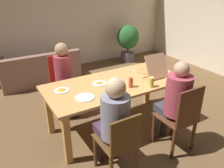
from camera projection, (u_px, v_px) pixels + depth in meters
ground_plane at (115, 126)px, 3.67m from camera, size 20.00×20.00×0.00m
back_wall at (49, 11)px, 5.44m from camera, size 6.84×0.12×2.92m
side_wall_right at (218, 12)px, 5.37m from camera, size 0.12×5.20×2.92m
dining_table at (115, 89)px, 3.39m from camera, size 2.08×0.96×0.77m
chair_0 at (119, 144)px, 2.55m from camera, size 0.39×0.45×0.88m
person_0 at (113, 118)px, 2.54m from camera, size 0.33×0.49×1.25m
chair_1 at (181, 117)px, 2.96m from camera, size 0.44×0.45×0.98m
person_1 at (175, 98)px, 2.97m from camera, size 0.33×0.48×1.26m
chair_2 at (63, 82)px, 3.95m from camera, size 0.41×0.43×0.99m
person_2 at (65, 74)px, 3.75m from camera, size 0.29×0.47×1.24m
pizza_box_0 at (147, 70)px, 3.65m from camera, size 0.38×0.54×0.36m
plate_0 at (100, 83)px, 3.30m from camera, size 0.21×0.21×0.03m
plate_1 at (62, 90)px, 3.09m from camera, size 0.21×0.21×0.03m
plate_2 at (85, 97)px, 2.91m from camera, size 0.25×0.25×0.01m
plate_3 at (173, 78)px, 3.49m from camera, size 0.23×0.23×0.03m
drinking_glass_0 at (151, 82)px, 3.18m from camera, size 0.08×0.08×0.14m
drinking_glass_1 at (131, 82)px, 3.18m from camera, size 0.06×0.06×0.14m
couch at (40, 70)px, 5.21m from camera, size 1.73×0.87×0.71m
potted_plant at (128, 40)px, 6.34m from camera, size 0.60×0.60×1.03m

